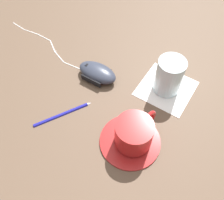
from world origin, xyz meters
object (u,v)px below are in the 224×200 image
at_px(saucer, 130,141).
at_px(pen, 63,113).
at_px(coffee_cup, 134,133).
at_px(computer_mouse, 97,73).
at_px(drinking_glass, 169,76).

distance_m(saucer, pen, 0.18).
bearing_deg(coffee_cup, pen, 14.56).
bearing_deg(saucer, pen, 13.34).
bearing_deg(coffee_cup, saucer, 45.62).
height_order(computer_mouse, pen, computer_mouse).
relative_size(saucer, computer_mouse, 1.21).
bearing_deg(coffee_cup, drinking_glass, -83.61).
distance_m(saucer, computer_mouse, 0.21).
xyz_separation_m(coffee_cup, drinking_glass, (0.02, -0.18, 0.01)).
bearing_deg(computer_mouse, coffee_cup, 152.99).
bearing_deg(drinking_glass, computer_mouse, 25.96).
distance_m(saucer, drinking_glass, 0.19).
relative_size(coffee_cup, pen, 0.80).
bearing_deg(saucer, drinking_glass, -85.38).
bearing_deg(computer_mouse, saucer, 151.06).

